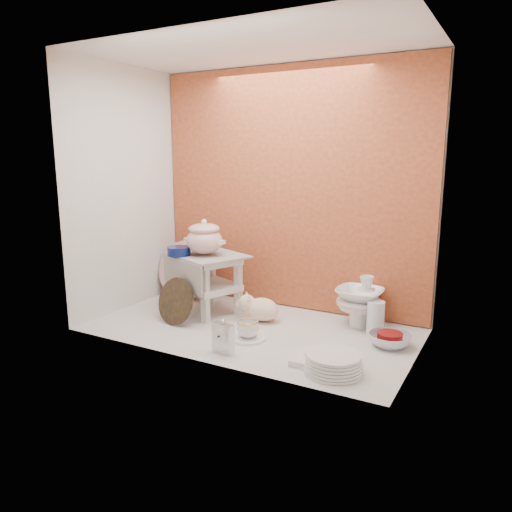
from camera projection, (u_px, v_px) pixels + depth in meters
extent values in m
plane|color=silver|center=(251.00, 329.00, 2.75)|extent=(1.80, 1.80, 0.00)
cube|color=#C45A31|center=(290.00, 190.00, 3.03)|extent=(1.80, 0.06, 1.50)
cube|color=silver|center=(125.00, 190.00, 3.02)|extent=(0.06, 1.00, 1.50)
cube|color=silver|center=(426.00, 204.00, 2.17)|extent=(0.06, 1.00, 1.50)
cube|color=white|center=(251.00, 46.00, 2.44)|extent=(1.80, 1.00, 0.06)
cylinder|color=#0A164C|center=(179.00, 251.00, 2.93)|extent=(0.17, 0.17, 0.05)
imported|color=white|center=(188.00, 280.00, 3.38)|extent=(0.24, 0.24, 0.22)
cube|color=silver|center=(223.00, 336.00, 2.40)|extent=(0.12, 0.06, 0.17)
ellipsoid|color=beige|center=(262.00, 309.00, 2.86)|extent=(0.27, 0.20, 0.15)
cylinder|color=white|center=(248.00, 338.00, 2.59)|extent=(0.25, 0.25, 0.01)
imported|color=white|center=(248.00, 329.00, 2.58)|extent=(0.13, 0.13, 0.09)
cube|color=white|center=(316.00, 359.00, 2.31)|extent=(0.22, 0.22, 0.03)
cylinder|color=white|center=(333.00, 363.00, 2.19)|extent=(0.32, 0.32, 0.09)
imported|color=silver|center=(390.00, 340.00, 2.49)|extent=(0.24, 0.24, 0.07)
cylinder|color=silver|center=(376.00, 318.00, 2.64)|extent=(0.10, 0.10, 0.19)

